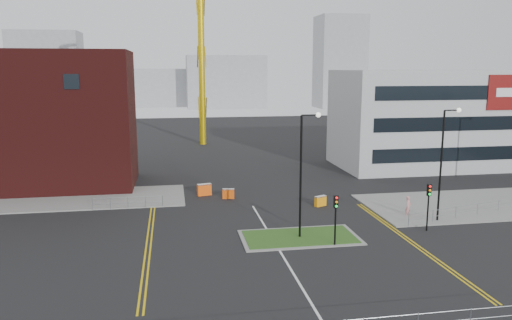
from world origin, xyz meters
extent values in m
plane|color=black|center=(0.00, 0.00, 0.00)|extent=(200.00, 200.00, 0.00)
cube|color=slate|center=(-20.00, 22.00, 0.06)|extent=(28.00, 8.00, 0.12)
cube|color=slate|center=(22.00, 14.00, 0.06)|extent=(24.00, 10.00, 0.12)
cube|color=slate|center=(2.00, 8.00, 0.04)|extent=(8.60, 4.60, 0.08)
cube|color=#1F4416|center=(2.00, 8.00, 0.06)|extent=(8.00, 4.00, 0.12)
cube|color=#441111|center=(-20.00, 28.00, 7.00)|extent=(18.00, 10.00, 14.00)
cube|color=black|center=(-16.00, 22.98, 11.00)|extent=(1.40, 0.10, 1.40)
cube|color=#A8AAAC|center=(26.00, 32.00, 6.00)|extent=(25.00, 12.00, 12.00)
cube|color=black|center=(26.00, 25.98, 2.50)|extent=(22.00, 0.10, 1.60)
cube|color=black|center=(26.00, 25.98, 6.00)|extent=(22.00, 0.10, 1.60)
cube|color=black|center=(26.00, 25.98, 9.50)|extent=(22.00, 0.10, 1.60)
cylinder|color=gold|center=(-2.00, 55.00, 18.53)|extent=(1.00, 1.00, 37.06)
cylinder|color=black|center=(2.00, 8.00, 4.50)|extent=(0.16, 0.16, 9.00)
cylinder|color=black|center=(2.60, 8.00, 9.00)|extent=(1.20, 0.10, 0.10)
sphere|color=silver|center=(3.20, 8.00, 9.00)|extent=(0.36, 0.36, 0.36)
cylinder|color=black|center=(14.00, 10.00, 4.50)|extent=(0.16, 0.16, 9.00)
cylinder|color=black|center=(14.60, 10.00, 9.00)|extent=(1.20, 0.10, 0.10)
sphere|color=silver|center=(15.20, 10.00, 9.00)|extent=(0.36, 0.36, 0.36)
cylinder|color=black|center=(4.00, 6.00, 1.50)|extent=(0.12, 0.12, 3.00)
cube|color=black|center=(4.00, 6.00, 3.20)|extent=(0.28, 0.22, 0.90)
sphere|color=red|center=(4.00, 5.87, 3.50)|extent=(0.18, 0.18, 0.18)
sphere|color=orange|center=(4.00, 5.87, 3.20)|extent=(0.18, 0.18, 0.18)
sphere|color=#0CCC33|center=(4.00, 5.87, 2.90)|extent=(0.18, 0.18, 0.18)
cylinder|color=black|center=(12.00, 8.00, 1.50)|extent=(0.12, 0.12, 3.00)
cube|color=black|center=(12.00, 8.00, 3.20)|extent=(0.28, 0.22, 0.90)
sphere|color=red|center=(12.00, 7.87, 3.50)|extent=(0.18, 0.18, 0.18)
sphere|color=orange|center=(12.00, 7.87, 3.20)|extent=(0.18, 0.18, 0.18)
sphere|color=#0CCC33|center=(12.00, 7.87, 2.90)|extent=(0.18, 0.18, 0.18)
cylinder|color=gray|center=(-11.00, 18.00, 1.05)|extent=(6.00, 0.04, 0.04)
cylinder|color=gray|center=(-11.00, 18.00, 0.55)|extent=(6.00, 0.04, 0.04)
cylinder|color=gray|center=(-14.00, 18.00, 0.55)|extent=(0.05, 0.05, 1.10)
cylinder|color=gray|center=(-8.00, 18.00, 0.55)|extent=(0.05, 0.05, 1.10)
cylinder|color=gray|center=(20.50, 11.50, 1.05)|extent=(19.01, 5.04, 0.04)
cylinder|color=gray|center=(20.50, 11.50, 0.55)|extent=(19.01, 5.04, 0.04)
cylinder|color=gray|center=(11.00, 9.00, 0.55)|extent=(0.05, 0.05, 1.10)
cube|color=silver|center=(0.00, 2.00, 0.01)|extent=(0.15, 30.00, 0.01)
cube|color=gold|center=(-9.00, 10.00, 0.01)|extent=(0.12, 24.00, 0.01)
cube|color=gold|center=(-8.70, 10.00, 0.01)|extent=(0.12, 24.00, 0.01)
cube|color=gold|center=(9.50, 6.00, 0.01)|extent=(0.12, 20.00, 0.01)
cube|color=gold|center=(9.80, 6.00, 0.01)|extent=(0.12, 20.00, 0.01)
cube|color=gray|center=(-40.00, 120.00, 11.00)|extent=(18.00, 12.00, 22.00)
cube|color=gray|center=(10.00, 130.00, 8.00)|extent=(24.00, 12.00, 16.00)
cube|color=gray|center=(45.00, 125.00, 14.00)|extent=(14.00, 12.00, 28.00)
cube|color=gray|center=(-8.00, 140.00, 6.00)|extent=(30.00, 12.00, 12.00)
imported|color=#D58A89|center=(12.34, 11.79, 0.86)|extent=(0.73, 0.73, 1.72)
cube|color=#FF580E|center=(-4.04, 21.60, 0.57)|extent=(1.43, 0.75, 1.14)
cube|color=silver|center=(-4.04, 21.60, 1.08)|extent=(1.43, 0.75, 0.14)
cube|color=#E1500C|center=(-1.86, 20.05, 0.47)|extent=(1.16, 0.51, 0.93)
cube|color=silver|center=(-1.86, 20.05, 0.89)|extent=(1.16, 0.51, 0.11)
cube|color=orange|center=(6.00, 16.00, 0.46)|extent=(1.17, 0.78, 0.93)
cube|color=silver|center=(6.00, 16.00, 0.88)|extent=(1.17, 0.78, 0.11)
camera|label=1|loc=(-7.00, -25.79, 12.25)|focal=35.00mm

